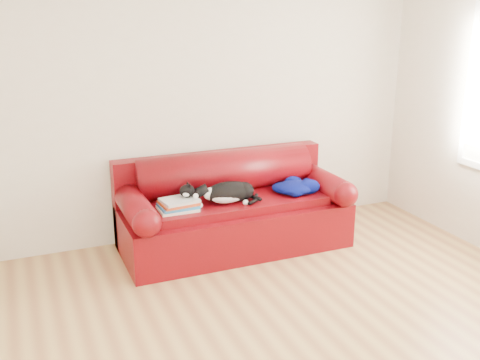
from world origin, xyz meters
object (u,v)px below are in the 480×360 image
object	(u,v)px
sofa_base	(234,223)
cat	(228,193)
blanket	(295,187)
book_stack	(179,205)

from	to	relation	value
sofa_base	cat	size ratio (longest dim) A/B	3.31
sofa_base	cat	world-z (taller)	cat
sofa_base	blanket	size ratio (longest dim) A/B	4.85
book_stack	cat	distance (m)	0.48
cat	blanket	distance (m)	0.69
book_stack	blanket	distance (m)	1.17
sofa_base	blanket	bearing A→B (deg)	-9.62
cat	book_stack	bearing A→B (deg)	-167.56
sofa_base	cat	xyz separation A→B (m)	(-0.10, -0.11, 0.35)
sofa_base	blanket	distance (m)	0.68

